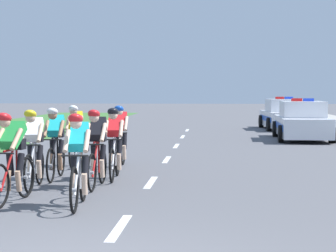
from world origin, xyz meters
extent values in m
cube|color=white|center=(0.00, 2.33, 0.00)|extent=(0.14, 1.60, 0.01)
cube|color=white|center=(0.00, 6.33, 0.00)|extent=(0.14, 1.60, 0.01)
cube|color=white|center=(0.00, 10.33, 0.00)|extent=(0.14, 1.60, 0.01)
cube|color=white|center=(0.00, 14.33, 0.00)|extent=(0.14, 1.60, 0.01)
cube|color=white|center=(0.00, 18.33, 0.00)|extent=(0.14, 1.60, 0.01)
cube|color=white|center=(0.00, 22.33, 0.00)|extent=(0.14, 1.60, 0.01)
torus|color=black|center=(-2.01, 4.45, 0.36)|extent=(0.12, 0.72, 0.72)
cylinder|color=#99999E|center=(-2.01, 4.45, 0.36)|extent=(0.07, 0.07, 0.06)
cylinder|color=#B21919|center=(-2.07, 3.90, 0.90)|extent=(0.09, 0.55, 0.04)
cylinder|color=#B21919|center=(-2.08, 3.72, 0.58)|extent=(0.09, 0.48, 0.63)
cylinder|color=#B21919|center=(-2.04, 4.10, 0.60)|extent=(0.04, 0.04, 0.65)
cylinder|color=black|center=(-2.10, 3.55, 0.88)|extent=(0.42, 0.07, 0.03)
cube|color=black|center=(-2.04, 4.10, 0.94)|extent=(0.12, 0.23, 0.05)
cube|color=green|center=(-2.06, 3.97, 1.14)|extent=(0.34, 0.57, 0.46)
cube|color=black|center=(-2.05, 4.09, 0.98)|extent=(0.30, 0.23, 0.18)
cylinder|color=black|center=(-1.96, 4.03, 0.64)|extent=(0.13, 0.23, 0.40)
cylinder|color=tan|center=(-1.97, 3.95, 0.37)|extent=(0.11, 0.16, 0.36)
cylinder|color=black|center=(-2.14, 4.05, 0.64)|extent=(0.13, 0.18, 0.40)
cylinder|color=tan|center=(-2.15, 3.97, 0.37)|extent=(0.10, 0.13, 0.36)
cylinder|color=tan|center=(-1.92, 3.74, 1.09)|extent=(0.12, 0.41, 0.35)
sphere|color=tan|center=(-2.09, 3.67, 1.38)|extent=(0.19, 0.19, 0.19)
ellipsoid|color=red|center=(-2.09, 3.66, 1.45)|extent=(0.26, 0.34, 0.24)
torus|color=black|center=(-0.84, 3.20, 0.36)|extent=(0.10, 0.73, 0.72)
cylinder|color=#99999E|center=(-0.84, 3.20, 0.36)|extent=(0.06, 0.06, 0.06)
torus|color=black|center=(-0.92, 4.20, 0.36)|extent=(0.10, 0.73, 0.72)
cylinder|color=#99999E|center=(-0.92, 4.20, 0.36)|extent=(0.06, 0.06, 0.06)
cylinder|color=white|center=(-0.88, 3.65, 0.90)|extent=(0.08, 0.55, 0.04)
cylinder|color=white|center=(-0.86, 3.47, 0.58)|extent=(0.08, 0.48, 0.63)
cylinder|color=white|center=(-0.89, 3.85, 0.60)|extent=(0.04, 0.04, 0.65)
cylinder|color=black|center=(-0.85, 3.30, 0.88)|extent=(0.42, 0.06, 0.03)
cube|color=black|center=(-0.89, 3.85, 0.94)|extent=(0.12, 0.23, 0.05)
cube|color=#19B2B7|center=(-0.88, 3.72, 1.14)|extent=(0.32, 0.56, 0.47)
cube|color=black|center=(-0.89, 3.84, 0.98)|extent=(0.30, 0.22, 0.18)
cylinder|color=black|center=(-0.80, 3.80, 0.64)|extent=(0.13, 0.23, 0.40)
cylinder|color=beige|center=(-0.79, 3.72, 0.37)|extent=(0.10, 0.16, 0.36)
cylinder|color=black|center=(-0.98, 3.78, 0.64)|extent=(0.12, 0.18, 0.40)
cylinder|color=beige|center=(-0.97, 3.70, 0.37)|extent=(0.10, 0.13, 0.36)
cylinder|color=beige|center=(-0.71, 3.52, 1.09)|extent=(0.11, 0.41, 0.35)
cylinder|color=beige|center=(-1.03, 3.50, 1.09)|extent=(0.11, 0.41, 0.35)
sphere|color=beige|center=(-0.86, 3.42, 1.38)|extent=(0.19, 0.19, 0.19)
ellipsoid|color=red|center=(-0.86, 3.41, 1.45)|extent=(0.26, 0.33, 0.24)
torus|color=black|center=(-2.10, 4.90, 0.36)|extent=(0.11, 0.72, 0.72)
cylinder|color=#99999E|center=(-2.10, 4.90, 0.36)|extent=(0.07, 0.07, 0.06)
torus|color=black|center=(-2.20, 5.90, 0.36)|extent=(0.11, 0.72, 0.72)
cylinder|color=#99999E|center=(-2.20, 5.90, 0.36)|extent=(0.07, 0.07, 0.06)
cylinder|color=silver|center=(-2.15, 5.35, 0.90)|extent=(0.09, 0.55, 0.04)
cylinder|color=silver|center=(-2.13, 5.18, 0.58)|extent=(0.08, 0.48, 0.63)
cylinder|color=silver|center=(-2.16, 5.55, 0.60)|extent=(0.04, 0.04, 0.65)
cylinder|color=black|center=(-2.11, 5.00, 0.88)|extent=(0.42, 0.07, 0.03)
cube|color=black|center=(-2.16, 5.55, 0.94)|extent=(0.12, 0.23, 0.05)
cube|color=white|center=(-2.15, 5.43, 1.14)|extent=(0.33, 0.57, 0.46)
cube|color=black|center=(-2.16, 5.54, 0.98)|extent=(0.30, 0.22, 0.18)
cylinder|color=black|center=(-2.07, 5.50, 0.64)|extent=(0.13, 0.23, 0.40)
cylinder|color=beige|center=(-2.06, 5.42, 0.37)|extent=(0.10, 0.16, 0.36)
cylinder|color=black|center=(-2.25, 5.48, 0.64)|extent=(0.13, 0.18, 0.40)
cylinder|color=beige|center=(-2.24, 5.40, 0.37)|extent=(0.10, 0.13, 0.36)
cylinder|color=beige|center=(-1.97, 5.23, 1.09)|extent=(0.11, 0.41, 0.35)
cylinder|color=beige|center=(-2.29, 5.20, 1.09)|extent=(0.11, 0.41, 0.35)
sphere|color=beige|center=(-2.13, 5.13, 1.38)|extent=(0.19, 0.19, 0.19)
ellipsoid|color=yellow|center=(-2.12, 5.12, 1.45)|extent=(0.26, 0.33, 0.24)
torus|color=black|center=(-0.97, 5.11, 0.36)|extent=(0.05, 0.72, 0.72)
cylinder|color=#99999E|center=(-0.97, 5.11, 0.36)|extent=(0.06, 0.06, 0.06)
torus|color=black|center=(-0.96, 6.11, 0.36)|extent=(0.05, 0.72, 0.72)
cylinder|color=#99999E|center=(-0.96, 6.11, 0.36)|extent=(0.06, 0.06, 0.06)
cylinder|color=#B21919|center=(-0.97, 5.56, 0.90)|extent=(0.04, 0.55, 0.04)
cylinder|color=#B21919|center=(-0.97, 5.38, 0.58)|extent=(0.04, 0.48, 0.63)
cylinder|color=#B21919|center=(-0.96, 5.76, 0.60)|extent=(0.04, 0.04, 0.65)
cylinder|color=black|center=(-0.97, 5.21, 0.88)|extent=(0.42, 0.03, 0.03)
cube|color=black|center=(-0.96, 5.76, 0.94)|extent=(0.10, 0.22, 0.05)
cube|color=black|center=(-0.96, 5.63, 1.14)|extent=(0.28, 0.54, 0.47)
cube|color=black|center=(-0.96, 5.75, 0.98)|extent=(0.28, 0.20, 0.18)
cylinder|color=black|center=(-0.87, 5.70, 0.64)|extent=(0.11, 0.22, 0.40)
cylinder|color=beige|center=(-0.87, 5.62, 0.37)|extent=(0.09, 0.15, 0.36)
cylinder|color=black|center=(-1.05, 5.70, 0.64)|extent=(0.11, 0.17, 0.40)
cylinder|color=beige|center=(-1.05, 5.62, 0.37)|extent=(0.09, 0.12, 0.36)
cylinder|color=beige|center=(-0.81, 5.42, 1.09)|extent=(0.08, 0.40, 0.35)
cylinder|color=beige|center=(-1.13, 5.42, 1.09)|extent=(0.08, 0.40, 0.35)
sphere|color=beige|center=(-0.97, 5.33, 1.38)|extent=(0.19, 0.19, 0.19)
ellipsoid|color=red|center=(-0.97, 5.32, 1.45)|extent=(0.23, 0.32, 0.24)
torus|color=black|center=(-2.02, 6.09, 0.36)|extent=(0.08, 0.73, 0.72)
cylinder|color=#99999E|center=(-2.02, 6.09, 0.36)|extent=(0.06, 0.06, 0.06)
torus|color=black|center=(-2.08, 7.08, 0.36)|extent=(0.08, 0.73, 0.72)
cylinder|color=#99999E|center=(-2.08, 7.08, 0.36)|extent=(0.06, 0.06, 0.06)
cylinder|color=black|center=(-2.05, 6.54, 0.90)|extent=(0.06, 0.55, 0.04)
cylinder|color=black|center=(-2.04, 6.36, 0.58)|extent=(0.07, 0.48, 0.63)
cylinder|color=black|center=(-2.06, 6.74, 0.60)|extent=(0.04, 0.04, 0.65)
cylinder|color=black|center=(-2.03, 6.19, 0.88)|extent=(0.42, 0.05, 0.03)
cube|color=black|center=(-2.06, 6.74, 0.94)|extent=(0.11, 0.22, 0.05)
cube|color=#19B2B7|center=(-2.05, 6.61, 1.14)|extent=(0.31, 0.56, 0.46)
cube|color=black|center=(-2.06, 6.73, 0.98)|extent=(0.29, 0.21, 0.18)
cylinder|color=black|center=(-1.97, 6.68, 0.64)|extent=(0.12, 0.23, 0.40)
cylinder|color=#9E7051|center=(-1.96, 6.60, 0.37)|extent=(0.10, 0.16, 0.36)
cylinder|color=black|center=(-2.15, 6.67, 0.64)|extent=(0.12, 0.17, 0.40)
cylinder|color=#9E7051|center=(-2.14, 6.59, 0.37)|extent=(0.10, 0.13, 0.36)
cylinder|color=#9E7051|center=(-1.88, 6.40, 1.09)|extent=(0.10, 0.40, 0.35)
cylinder|color=#9E7051|center=(-2.20, 6.39, 1.09)|extent=(0.10, 0.40, 0.35)
sphere|color=#9E7051|center=(-2.04, 6.31, 1.38)|extent=(0.19, 0.19, 0.19)
ellipsoid|color=white|center=(-2.04, 6.30, 1.45)|extent=(0.25, 0.33, 0.24)
torus|color=black|center=(-0.79, 6.22, 0.36)|extent=(0.08, 0.73, 0.72)
cylinder|color=#99999E|center=(-0.79, 6.22, 0.36)|extent=(0.06, 0.06, 0.06)
torus|color=black|center=(-0.84, 7.21, 0.36)|extent=(0.08, 0.73, 0.72)
cylinder|color=#99999E|center=(-0.84, 7.21, 0.36)|extent=(0.06, 0.06, 0.06)
cylinder|color=white|center=(-0.81, 6.66, 0.90)|extent=(0.07, 0.55, 0.04)
cylinder|color=white|center=(-0.80, 6.49, 0.58)|extent=(0.07, 0.48, 0.63)
cylinder|color=white|center=(-0.82, 6.86, 0.60)|extent=(0.04, 0.04, 0.65)
cylinder|color=black|center=(-0.79, 6.31, 0.88)|extent=(0.42, 0.05, 0.03)
cube|color=black|center=(-0.82, 6.86, 0.94)|extent=(0.11, 0.23, 0.05)
cube|color=red|center=(-0.81, 6.74, 1.14)|extent=(0.31, 0.56, 0.46)
cube|color=black|center=(-0.82, 6.85, 0.98)|extent=(0.29, 0.21, 0.18)
cylinder|color=black|center=(-0.73, 6.81, 0.64)|extent=(0.12, 0.23, 0.40)
cylinder|color=beige|center=(-0.72, 6.73, 0.37)|extent=(0.10, 0.16, 0.36)
cylinder|color=black|center=(-0.91, 6.80, 0.64)|extent=(0.12, 0.17, 0.40)
cylinder|color=beige|center=(-0.90, 6.72, 0.37)|extent=(0.10, 0.13, 0.36)
cylinder|color=beige|center=(-0.64, 6.53, 1.09)|extent=(0.10, 0.40, 0.35)
cylinder|color=beige|center=(-0.96, 6.52, 1.09)|extent=(0.10, 0.40, 0.35)
sphere|color=beige|center=(-0.80, 6.44, 1.38)|extent=(0.19, 0.19, 0.19)
ellipsoid|color=black|center=(-0.80, 6.43, 1.45)|extent=(0.25, 0.33, 0.24)
torus|color=black|center=(-2.12, 8.27, 0.36)|extent=(0.08, 0.73, 0.72)
cylinder|color=#99999E|center=(-2.12, 8.27, 0.36)|extent=(0.06, 0.06, 0.06)
torus|color=black|center=(-2.17, 9.27, 0.36)|extent=(0.08, 0.73, 0.72)
cylinder|color=#99999E|center=(-2.17, 9.27, 0.36)|extent=(0.06, 0.06, 0.06)
cylinder|color=silver|center=(-2.14, 8.72, 0.90)|extent=(0.06, 0.55, 0.04)
cylinder|color=silver|center=(-2.13, 8.55, 0.58)|extent=(0.06, 0.48, 0.63)
cylinder|color=silver|center=(-2.15, 8.92, 0.60)|extent=(0.04, 0.04, 0.65)
cylinder|color=black|center=(-2.13, 8.37, 0.88)|extent=(0.42, 0.05, 0.03)
cube|color=black|center=(-2.15, 8.92, 0.94)|extent=(0.11, 0.22, 0.05)
cube|color=yellow|center=(-2.15, 8.80, 1.14)|extent=(0.31, 0.56, 0.46)
cube|color=black|center=(-2.15, 8.91, 0.98)|extent=(0.29, 0.21, 0.18)
cylinder|color=black|center=(-2.06, 8.87, 0.64)|extent=(0.12, 0.23, 0.40)
cylinder|color=tan|center=(-2.06, 8.79, 0.37)|extent=(0.10, 0.16, 0.36)
cylinder|color=black|center=(-2.24, 8.86, 0.64)|extent=(0.12, 0.17, 0.40)
cylinder|color=tan|center=(-2.24, 8.78, 0.37)|extent=(0.10, 0.13, 0.36)
cylinder|color=tan|center=(-1.98, 8.59, 1.09)|extent=(0.10, 0.40, 0.35)
cylinder|color=tan|center=(-2.30, 8.58, 1.09)|extent=(0.10, 0.40, 0.35)
sphere|color=tan|center=(-2.13, 8.50, 1.38)|extent=(0.19, 0.19, 0.19)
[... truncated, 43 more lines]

